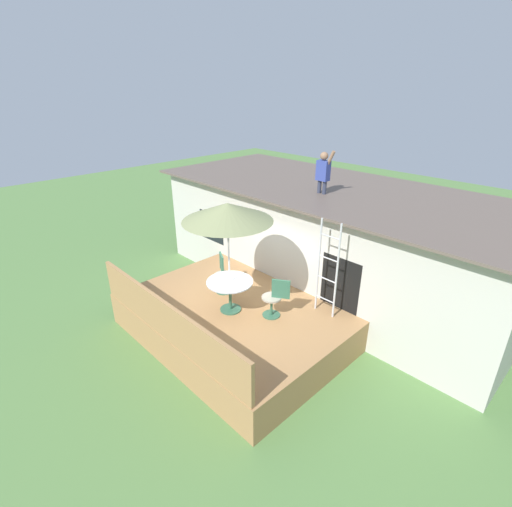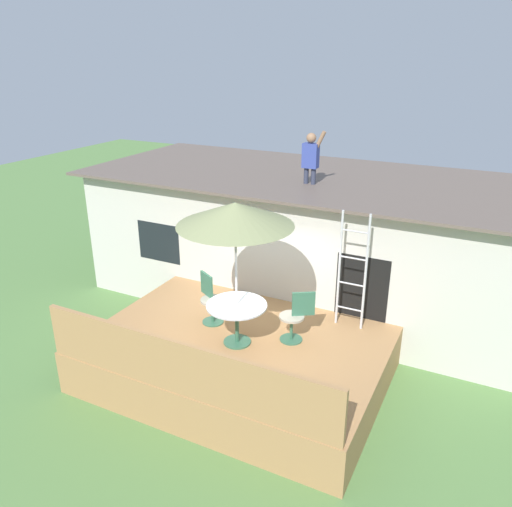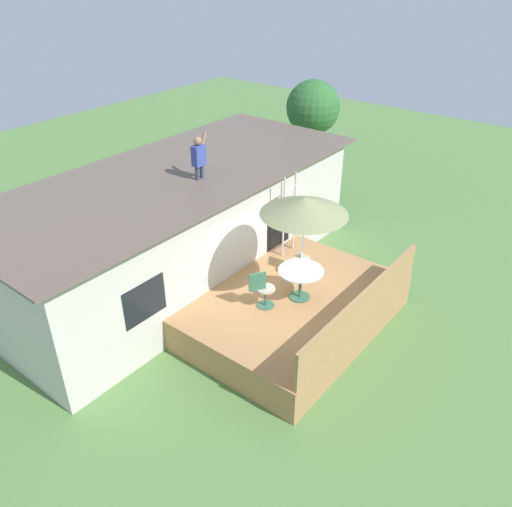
% 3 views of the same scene
% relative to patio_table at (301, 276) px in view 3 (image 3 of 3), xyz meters
% --- Properties ---
extents(ground_plane, '(40.00, 40.00, 0.00)m').
position_rel_patio_table_xyz_m(ground_plane, '(-0.06, 0.25, -1.39)').
color(ground_plane, '#567F42').
extents(house, '(10.50, 4.50, 2.95)m').
position_rel_patio_table_xyz_m(house, '(-0.05, 3.84, 0.10)').
color(house, beige).
rests_on(house, ground).
extents(deck, '(5.09, 3.85, 0.80)m').
position_rel_patio_table_xyz_m(deck, '(-0.06, 0.25, -0.99)').
color(deck, '#A87A4C').
rests_on(deck, ground).
extents(deck_railing, '(4.99, 0.08, 0.90)m').
position_rel_patio_table_xyz_m(deck_railing, '(-0.06, -1.63, -0.14)').
color(deck_railing, '#A87A4C').
rests_on(deck_railing, deck).
extents(patio_table, '(1.04, 1.04, 0.74)m').
position_rel_patio_table_xyz_m(patio_table, '(0.00, 0.00, 0.00)').
color(patio_table, '#33664C').
rests_on(patio_table, deck).
extents(patio_umbrella, '(1.90, 1.90, 2.54)m').
position_rel_patio_table_xyz_m(patio_umbrella, '(-0.00, 0.00, 1.76)').
color(patio_umbrella, silver).
rests_on(patio_umbrella, deck).
extents(step_ladder, '(0.52, 0.04, 2.20)m').
position_rel_patio_table_xyz_m(step_ladder, '(1.56, 1.44, 0.51)').
color(step_ladder, silver).
rests_on(step_ladder, deck).
extents(person_figure, '(0.47, 0.20, 1.11)m').
position_rel_patio_table_xyz_m(person_figure, '(0.08, 3.11, 2.18)').
color(person_figure, '#33384C').
rests_on(person_figure, house).
extents(patio_chair_left, '(0.58, 0.44, 0.92)m').
position_rel_patio_table_xyz_m(patio_chair_left, '(-0.81, 0.46, -0.13)').
color(patio_chair_left, '#33664C').
rests_on(patio_chair_left, deck).
extents(patio_chair_right, '(0.57, 0.45, 0.92)m').
position_rel_patio_table_xyz_m(patio_chair_right, '(0.87, 0.55, -0.13)').
color(patio_chair_right, '#33664C').
rests_on(patio_chair_right, deck).
extents(backyard_tree, '(1.84, 1.84, 4.07)m').
position_rel_patio_table_xyz_m(backyard_tree, '(6.74, 4.15, 1.67)').
color(backyard_tree, brown).
rests_on(backyard_tree, ground).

